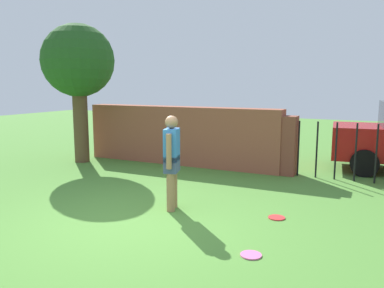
{
  "coord_description": "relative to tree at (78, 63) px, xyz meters",
  "views": [
    {
      "loc": [
        3.33,
        -4.79,
        2.14
      ],
      "look_at": [
        0.09,
        1.82,
        1.0
      ],
      "focal_mm": 36.32,
      "sensor_mm": 36.0,
      "label": 1
    }
  ],
  "objects": [
    {
      "name": "ground_plane",
      "position": [
        4.1,
        -3.4,
        -2.69
      ],
      "size": [
        40.0,
        40.0,
        0.0
      ],
      "primitive_type": "plane",
      "color": "#4C8433"
    },
    {
      "name": "brick_wall",
      "position": [
        2.6,
        0.93,
        -1.92
      ],
      "size": [
        5.52,
        0.5,
        1.55
      ],
      "primitive_type": "cube",
      "color": "brown",
      "rests_on": "ground"
    },
    {
      "name": "tree",
      "position": [
        0.0,
        0.0,
        0.0
      ],
      "size": [
        1.95,
        1.95,
        3.74
      ],
      "color": "brown",
      "rests_on": "ground"
    },
    {
      "name": "person",
      "position": [
        4.27,
        -2.54,
        -1.79
      ],
      "size": [
        0.32,
        0.52,
        1.62
      ],
      "rotation": [
        0.0,
        0.0,
        -1.27
      ],
      "color": "#9E704C",
      "rests_on": "ground"
    },
    {
      "name": "fence_gate",
      "position": [
        6.76,
        0.93,
        -1.99
      ],
      "size": [
        3.04,
        0.44,
        1.4
      ],
      "color": "brown",
      "rests_on": "ground"
    },
    {
      "name": "frisbee_pink",
      "position": [
        6.06,
        -3.72,
        -2.68
      ],
      "size": [
        0.27,
        0.27,
        0.02
      ],
      "primitive_type": "cylinder",
      "color": "pink",
      "rests_on": "ground"
    },
    {
      "name": "frisbee_red",
      "position": [
        6.01,
        -2.21,
        -2.68
      ],
      "size": [
        0.27,
        0.27,
        0.02
      ],
      "primitive_type": "cylinder",
      "color": "red",
      "rests_on": "ground"
    }
  ]
}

